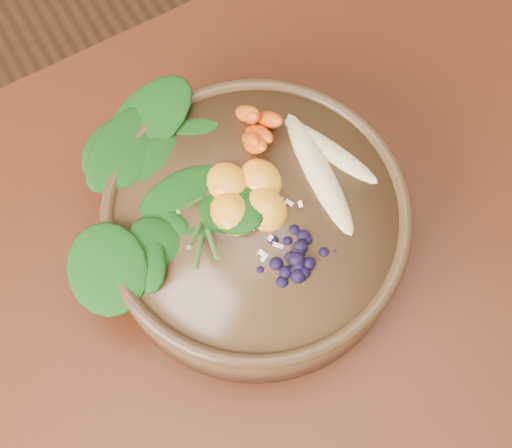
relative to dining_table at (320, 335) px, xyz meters
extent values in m
plane|color=#381E0F|center=(0.00, 0.00, -0.66)|extent=(4.00, 4.00, 0.00)
cube|color=#471B0B|center=(0.00, 0.00, 0.07)|extent=(1.60, 0.90, 0.04)
cylinder|color=#4B321C|center=(-0.02, 0.11, 0.14)|extent=(0.35, 0.35, 0.09)
ellipsoid|color=#E0CC84|center=(0.08, 0.13, 0.19)|extent=(0.09, 0.17, 0.03)
ellipsoid|color=#E0CC84|center=(0.05, 0.12, 0.20)|extent=(0.05, 0.17, 0.03)
camera|label=1|loc=(-0.17, -0.14, 0.85)|focal=50.00mm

